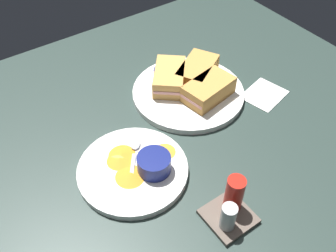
{
  "coord_description": "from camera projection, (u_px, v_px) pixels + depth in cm",
  "views": [
    {
      "loc": [
        43.66,
        47.85,
        65.72
      ],
      "look_at": [
        8.66,
        -2.22,
        3.0
      ],
      "focal_mm": 40.19,
      "sensor_mm": 36.0,
      "label": 1
    }
  ],
  "objects": [
    {
      "name": "sandwich_half_extra",
      "position": [
        169.0,
        77.0,
        0.99
      ],
      "size": [
        14.18,
        14.84,
        4.8
      ],
      "color": "tan",
      "rests_on": "plate_sandwich_main"
    },
    {
      "name": "spoon_by_dark_ramekin",
      "position": [
        188.0,
        85.0,
        1.0
      ],
      "size": [
        6.53,
        9.13,
        0.8
      ],
      "color": "silver",
      "rests_on": "plate_sandwich_main"
    },
    {
      "name": "sandwich_half_near",
      "position": [
        209.0,
        90.0,
        0.95
      ],
      "size": [
        14.26,
        9.71,
        4.8
      ],
      "color": "#C68C42",
      "rests_on": "plate_sandwich_main"
    },
    {
      "name": "plantain_chip_scatter",
      "position": [
        130.0,
        161.0,
        0.82
      ],
      "size": [
        16.2,
        13.89,
        0.6
      ],
      "color": "orange",
      "rests_on": "plate_chips_companion"
    },
    {
      "name": "spoon_by_gravy_ramekin",
      "position": [
        135.0,
        149.0,
        0.84
      ],
      "size": [
        7.15,
        8.75,
        0.8
      ],
      "color": "silver",
      "rests_on": "plate_chips_companion"
    },
    {
      "name": "paper_napkin_folded",
      "position": [
        264.0,
        94.0,
        1.0
      ],
      "size": [
        12.8,
        11.32,
        0.4
      ],
      "primitive_type": "cube",
      "rotation": [
        0.0,
        0.0,
        0.24
      ],
      "color": "white",
      "rests_on": "ground_plane"
    },
    {
      "name": "sandwich_half_far",
      "position": [
        197.0,
        71.0,
        1.0
      ],
      "size": [
        15.06,
        13.07,
        4.8
      ],
      "color": "#C68C42",
      "rests_on": "plate_sandwich_main"
    },
    {
      "name": "plate_chips_companion",
      "position": [
        133.0,
        170.0,
        0.81
      ],
      "size": [
        23.98,
        23.98,
        1.6
      ],
      "primitive_type": "cylinder",
      "color": "white",
      "rests_on": "ground_plane"
    },
    {
      "name": "ramekin_light_gravy",
      "position": [
        154.0,
        163.0,
        0.79
      ],
      "size": [
        7.24,
        7.24,
        3.86
      ],
      "color": "navy",
      "rests_on": "plate_chips_companion"
    },
    {
      "name": "ramekin_dark_sauce",
      "position": [
        168.0,
        75.0,
        1.0
      ],
      "size": [
        7.65,
        7.65,
        3.66
      ],
      "color": "navy",
      "rests_on": "plate_sandwich_main"
    },
    {
      "name": "condiment_caddy",
      "position": [
        231.0,
        206.0,
        0.72
      ],
      "size": [
        9.0,
        9.0,
        9.5
      ],
      "color": "brown",
      "rests_on": "ground_plane"
    },
    {
      "name": "ground_plane",
      "position": [
        202.0,
        130.0,
        0.93
      ],
      "size": [
        110.0,
        110.0,
        3.0
      ],
      "primitive_type": "cube",
      "color": "#283833"
    },
    {
      "name": "plate_sandwich_main",
      "position": [
        188.0,
        93.0,
        0.99
      ],
      "size": [
        29.3,
        29.3,
        1.6
      ],
      "primitive_type": "cylinder",
      "color": "white",
      "rests_on": "ground_plane"
    }
  ]
}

